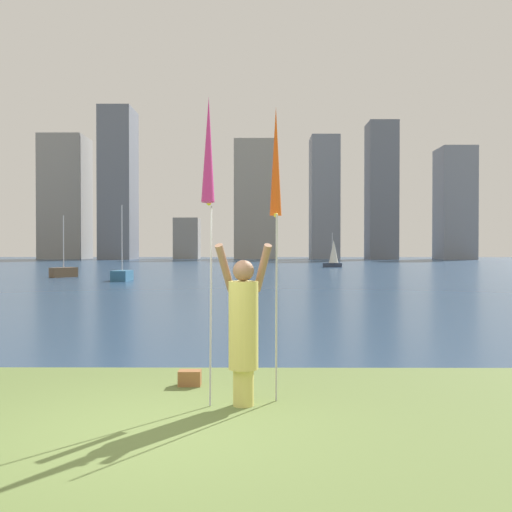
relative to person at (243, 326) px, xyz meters
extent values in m
cube|color=navy|center=(-1.02, 60.58, -1.06)|extent=(120.00, 116.68, 0.12)
cube|color=#2D381C|center=(-1.02, 2.24, -1.02)|extent=(120.00, 0.70, 0.02)
cylinder|color=#D8CC66|center=(0.00, -0.01, -0.77)|extent=(0.26, 0.26, 0.46)
cylinder|color=#D8CC66|center=(0.00, -0.01, 0.01)|extent=(0.37, 0.37, 1.10)
sphere|color=#936B51|center=(0.00, -0.01, 0.69)|extent=(0.27, 0.27, 0.27)
cylinder|color=#936B51|center=(-0.24, 0.14, 0.72)|extent=(0.27, 0.43, 0.63)
cylinder|color=#936B51|center=(0.24, 0.14, 0.72)|extent=(0.27, 0.43, 0.63)
cylinder|color=#B2B2B7|center=(-0.42, 0.09, 0.26)|extent=(0.02, 0.29, 2.51)
cone|color=#D83399|center=(-0.42, -0.24, 2.17)|extent=(0.16, 0.29, 1.31)
sphere|color=yellow|center=(-0.42, -0.18, 1.52)|extent=(0.06, 0.06, 0.06)
cylinder|color=#B2B2B7|center=(0.42, 0.09, 0.20)|extent=(0.02, 0.26, 2.40)
cone|color=#F25919|center=(0.42, 0.40, 2.12)|extent=(0.16, 0.30, 1.43)
sphere|color=yellow|center=(0.42, 0.33, 1.41)|extent=(0.06, 0.06, 0.06)
cube|color=brown|center=(-0.80, 1.02, -0.89)|extent=(0.32, 0.22, 0.22)
cube|color=#333D51|center=(7.83, 52.05, -0.78)|extent=(2.00, 0.81, 0.44)
cylinder|color=silver|center=(7.83, 52.05, 1.02)|extent=(0.06, 0.06, 3.17)
cone|color=silver|center=(7.98, 52.04, 0.63)|extent=(1.04, 1.04, 2.38)
cube|color=#2D6084|center=(-8.10, 27.16, -0.69)|extent=(0.96, 1.96, 0.63)
cylinder|color=silver|center=(-8.10, 27.16, 1.60)|extent=(0.06, 0.06, 3.96)
cube|color=brown|center=(-13.08, 31.31, -0.67)|extent=(1.67, 1.85, 0.66)
cylinder|color=silver|center=(-13.08, 31.31, 1.43)|extent=(0.06, 0.06, 3.53)
cube|color=gray|center=(-35.13, 96.24, 10.13)|extent=(7.78, 7.79, 22.27)
cube|color=slate|center=(-24.77, 93.51, 12.30)|extent=(5.59, 7.72, 26.60)
cube|color=gray|center=(-13.18, 98.08, 2.77)|extent=(4.56, 5.03, 7.54)
cube|color=gray|center=(-0.50, 96.91, 9.85)|extent=(7.64, 4.87, 21.69)
cube|color=gray|center=(12.15, 96.99, 10.15)|extent=(5.08, 6.38, 22.30)
cube|color=slate|center=(22.02, 94.27, 11.15)|extent=(5.03, 5.83, 24.31)
cube|color=gray|center=(34.80, 93.38, 8.82)|extent=(5.90, 6.69, 19.63)
camera|label=1|loc=(0.20, -7.09, 0.97)|focal=39.83mm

